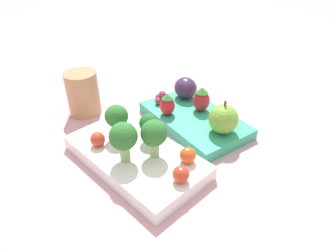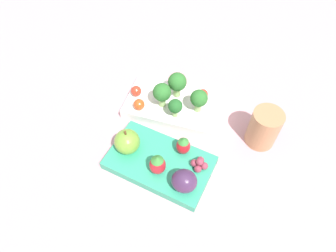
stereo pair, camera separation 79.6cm
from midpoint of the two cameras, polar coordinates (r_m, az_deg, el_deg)
ground_plane at (r=0.43m, az=-17.28°, el=-49.19°), size 4.00×4.00×0.00m
bento_box_savoury at (r=0.43m, az=-32.05°, el=-53.39°), size 0.23×0.13×0.02m
bento_box_fruit at (r=0.43m, az=-6.96°, el=-42.11°), size 0.22×0.15×0.02m
broccoli_floret_0 at (r=0.40m, az=-36.75°, el=-45.06°), size 0.04×0.04×0.06m
broccoli_floret_1 at (r=0.39m, az=-40.82°, el=-53.69°), size 0.04×0.04×0.06m
broccoli_floret_2 at (r=0.38m, az=-30.39°, el=-55.44°), size 0.04×0.04×0.06m
broccoli_floret_3 at (r=0.39m, az=-27.95°, el=-49.50°), size 0.03×0.03×0.05m
cherry_tomato_0 at (r=0.39m, az=-17.60°, el=-60.21°), size 0.02×0.02×0.02m
cherry_tomato_1 at (r=0.40m, az=-24.68°, el=-65.13°), size 0.02×0.02×0.02m
cherry_tomato_2 at (r=0.43m, az=-42.07°, el=-47.14°), size 0.02×0.02×0.02m
apple at (r=0.38m, az=1.12°, el=-48.83°), size 0.05×0.05×0.06m
strawberry_0 at (r=0.41m, az=-16.50°, el=-39.52°), size 0.03×0.03×0.04m
strawberry_1 at (r=0.40m, az=-4.57°, el=-38.46°), size 0.03×0.03×0.05m
plum at (r=0.42m, az=-8.35°, el=-31.53°), size 0.05×0.04×0.04m
grape_cluster at (r=0.43m, az=-16.05°, el=-34.15°), size 0.03×0.03×0.03m
drinking_cup at (r=0.48m, az=-37.22°, el=-29.13°), size 0.06×0.06×0.09m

